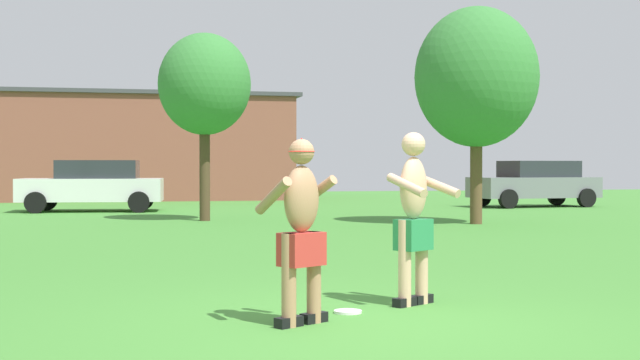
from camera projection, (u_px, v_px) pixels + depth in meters
The scene contains 9 objects.
ground_plane at pixel (358, 324), 7.85m from camera, with size 80.00×80.00×0.00m, color #428433.
player_with_cap at pixel (301, 223), 7.82m from camera, with size 0.74×0.78×1.65m.
player_in_green at pixel (414, 213), 8.93m from camera, with size 0.71×0.82×1.75m.
frisbee at pixel (348, 312), 8.46m from camera, with size 0.27×0.27×0.03m, color white.
car_gray_near_post at pixel (535, 183), 30.50m from camera, with size 4.45×2.36×1.58m.
car_white_mid_lot at pixel (93, 185), 27.32m from camera, with size 4.46×2.37×1.58m.
outbuilding_behind_lot at pixel (147, 147), 37.78m from camera, with size 12.28×6.36×4.41m.
tree_right_field at pixel (476, 78), 21.41m from camera, with size 2.99×2.99×5.26m.
tree_behind_players at pixel (205, 85), 22.64m from camera, with size 2.37×2.37×4.80m.
Camera 1 is at (-2.05, -7.56, 1.41)m, focal length 49.76 mm.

